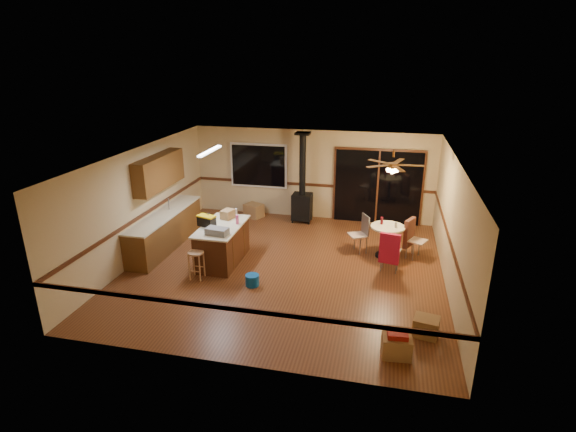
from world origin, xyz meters
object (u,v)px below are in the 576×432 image
(blue_bucket, at_px, (252,280))
(chair_right, at_px, (410,233))
(chair_left, at_px, (362,229))
(box_corner_b, at_px, (426,327))
(wood_stove, at_px, (302,197))
(box_under_window, at_px, (254,210))
(kitchen_island, at_px, (222,244))
(box_corner_a, at_px, (396,346))
(chair_near, at_px, (390,248))
(toolbox_grey, at_px, (217,231))
(dining_table, at_px, (387,236))
(toolbox_black, at_px, (207,221))
(bar_stool, at_px, (197,265))

(blue_bucket, bearing_deg, chair_right, 34.43)
(chair_left, height_order, box_corner_b, chair_left)
(wood_stove, bearing_deg, chair_right, -31.09)
(chair_left, xyz_separation_m, box_under_window, (-3.31, 1.82, -0.39))
(kitchen_island, bearing_deg, box_corner_a, -34.24)
(chair_near, bearing_deg, toolbox_grey, -168.31)
(kitchen_island, xyz_separation_m, dining_table, (3.74, 1.13, 0.07))
(toolbox_black, height_order, bar_stool, toolbox_black)
(wood_stove, height_order, box_corner_a, wood_stove)
(dining_table, relative_size, chair_near, 1.16)
(wood_stove, distance_m, chair_left, 2.55)
(chair_right, bearing_deg, blue_bucket, -145.57)
(dining_table, height_order, box_under_window, dining_table)
(kitchen_island, distance_m, dining_table, 3.90)
(wood_stove, bearing_deg, kitchen_island, -113.09)
(kitchen_island, xyz_separation_m, wood_stove, (1.30, 3.05, 0.28))
(box_corner_a, bearing_deg, dining_table, 93.51)
(kitchen_island, distance_m, chair_right, 4.46)
(toolbox_black, height_order, box_corner_a, toolbox_black)
(wood_stove, relative_size, chair_left, 4.62)
(kitchen_island, distance_m, bar_stool, 0.97)
(wood_stove, distance_m, box_under_window, 1.57)
(toolbox_black, distance_m, blue_bucket, 1.83)
(bar_stool, bearing_deg, toolbox_black, 94.53)
(kitchen_island, distance_m, wood_stove, 3.33)
(bar_stool, height_order, box_corner_a, bar_stool)
(toolbox_grey, xyz_separation_m, chair_near, (3.71, 0.77, -0.38))
(box_under_window, relative_size, box_corner_a, 1.09)
(chair_left, distance_m, chair_right, 1.14)
(toolbox_grey, bearing_deg, blue_bucket, -26.57)
(kitchen_island, relative_size, toolbox_grey, 3.49)
(box_under_window, bearing_deg, chair_right, -22.49)
(wood_stove, height_order, box_corner_b, wood_stove)
(chair_right, distance_m, box_corner_b, 3.32)
(wood_stove, height_order, box_under_window, wood_stove)
(bar_stool, distance_m, dining_table, 4.49)
(blue_bucket, height_order, box_under_window, box_under_window)
(chair_left, bearing_deg, chair_right, -1.02)
(chair_right, distance_m, box_under_window, 4.83)
(dining_table, height_order, box_corner_b, dining_table)
(kitchen_island, relative_size, box_corner_b, 4.00)
(blue_bucket, bearing_deg, toolbox_black, 146.39)
(kitchen_island, xyz_separation_m, chair_right, (4.27, 1.26, 0.14))
(blue_bucket, relative_size, chair_right, 0.42)
(dining_table, bearing_deg, bar_stool, -152.81)
(bar_stool, height_order, chair_left, chair_left)
(chair_right, height_order, box_under_window, chair_right)
(wood_stove, bearing_deg, bar_stool, -111.37)
(chair_right, height_order, box_corner_b, chair_right)
(chair_near, bearing_deg, blue_bucket, -156.30)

